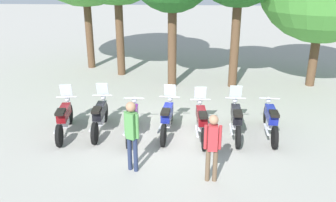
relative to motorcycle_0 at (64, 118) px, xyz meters
name	(u,v)px	position (x,y,z in m)	size (l,w,h in m)	color
ground_plane	(167,135)	(3.07, 0.09, -0.52)	(80.00, 80.00, 0.00)	#9E9B93
motorcycle_0	(64,118)	(0.00, 0.00, 0.00)	(0.62, 2.18, 1.37)	black
motorcycle_1	(100,116)	(1.03, 0.22, 0.00)	(0.62, 2.19, 1.37)	black
motorcycle_2	(132,120)	(2.05, 0.00, -0.01)	(0.62, 2.19, 0.99)	black
motorcycle_3	(167,117)	(3.07, 0.21, 0.00)	(0.62, 2.19, 1.37)	black
motorcycle_4	(201,121)	(4.09, 0.04, 0.00)	(0.62, 2.19, 1.37)	black
motorcycle_5	(236,119)	(5.11, 0.23, 0.00)	(0.62, 2.19, 1.37)	black
motorcycle_6	(271,120)	(6.14, 0.26, -0.01)	(0.62, 2.19, 0.99)	black
person_0	(132,131)	(2.37, -1.94, 0.56)	(0.40, 0.31, 1.81)	#232D4C
person_1	(212,143)	(4.27, -2.28, 0.46)	(0.40, 0.22, 1.68)	brown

